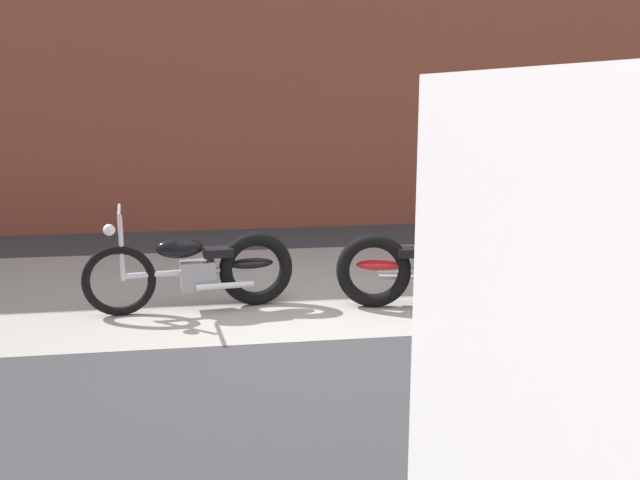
# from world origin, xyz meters

# --- Properties ---
(ground_plane) EXTENTS (80.00, 80.00, 0.00)m
(ground_plane) POSITION_xyz_m (0.00, 0.00, 0.00)
(ground_plane) COLOR #38383A
(sidewalk_slab) EXTENTS (36.00, 3.50, 0.01)m
(sidewalk_slab) POSITION_xyz_m (0.00, 1.75, 0.00)
(sidewalk_slab) COLOR #9E998E
(sidewalk_slab) RESTS_ON ground
(brick_building_wall) EXTENTS (36.00, 0.50, 5.52)m
(brick_building_wall) POSITION_xyz_m (0.00, 5.20, 2.76)
(brick_building_wall) COLOR brown
(brick_building_wall) RESTS_ON ground
(motorcycle_black) EXTENTS (2.00, 0.58, 1.03)m
(motorcycle_black) POSITION_xyz_m (-1.07, 1.05, 0.40)
(motorcycle_black) COLOR black
(motorcycle_black) RESTS_ON ground
(motorcycle_red) EXTENTS (1.98, 0.73, 1.03)m
(motorcycle_red) POSITION_xyz_m (1.03, 0.75, 0.40)
(motorcycle_red) COLOR black
(motorcycle_red) RESTS_ON ground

